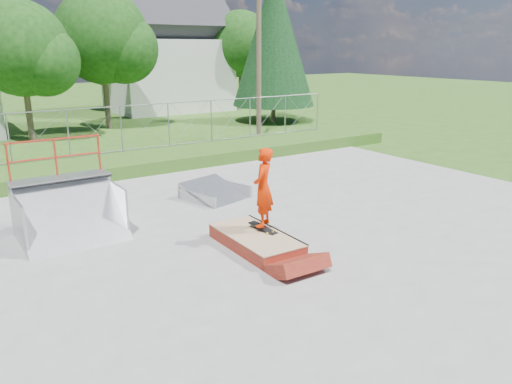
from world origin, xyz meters
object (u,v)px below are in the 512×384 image
(quarter_pipe, at_px, (69,193))
(flat_bank_ramp, at_px, (215,191))
(grind_box, at_px, (256,241))
(skater, at_px, (263,191))

(quarter_pipe, xyz_separation_m, flat_bank_ramp, (4.49, 1.00, -0.92))
(grind_box, xyz_separation_m, flat_bank_ramp, (1.15, 3.93, 0.06))
(skater, bearing_deg, quarter_pipe, -77.42)
(flat_bank_ramp, relative_size, skater, 0.92)
(quarter_pipe, bearing_deg, skater, -38.54)
(flat_bank_ramp, distance_m, skater, 4.06)
(skater, bearing_deg, flat_bank_ramp, -142.34)
(flat_bank_ramp, bearing_deg, grind_box, -121.46)
(quarter_pipe, xyz_separation_m, skater, (3.61, -2.82, 0.16))
(flat_bank_ramp, xyz_separation_m, skater, (-0.88, -3.82, 1.07))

